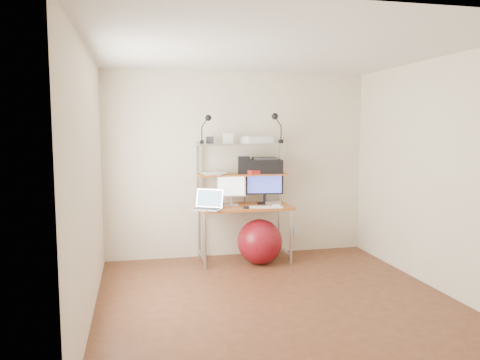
% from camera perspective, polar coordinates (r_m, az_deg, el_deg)
% --- Properties ---
extents(room, '(3.60, 3.60, 3.60)m').
position_cam_1_polar(room, '(4.66, 4.58, 0.19)').
color(room, brown).
rests_on(room, ground).
extents(computer_desk, '(1.20, 0.60, 1.57)m').
position_cam_1_polar(computer_desk, '(6.14, 0.39, -1.09)').
color(computer_desk, '#C06525').
rests_on(computer_desk, ground).
extents(desktop, '(1.20, 0.60, 0.00)m').
position_cam_1_polar(desktop, '(6.11, 0.52, -3.16)').
color(desktop, '#C06525').
rests_on(desktop, computer_desk).
extents(mid_shelf, '(1.18, 0.34, 0.00)m').
position_cam_1_polar(mid_shelf, '(6.18, 0.25, 0.79)').
color(mid_shelf, '#C06525').
rests_on(mid_shelf, computer_desk).
extents(top_shelf, '(1.18, 0.34, 0.00)m').
position_cam_1_polar(top_shelf, '(6.15, 0.25, 4.50)').
color(top_shelf, '#ACACB1').
rests_on(top_shelf, computer_desk).
extents(floor, '(3.60, 3.60, 0.00)m').
position_cam_1_polar(floor, '(4.95, 4.45, -14.35)').
color(floor, brown).
rests_on(floor, ground).
extents(wall_outlet, '(0.08, 0.01, 0.12)m').
position_cam_1_polar(wall_outlet, '(6.75, 6.92, -6.09)').
color(wall_outlet, white).
rests_on(wall_outlet, room).
extents(monitor_silver, '(0.39, 0.15, 0.43)m').
position_cam_1_polar(monitor_silver, '(6.12, -1.10, -0.97)').
color(monitor_silver, silver).
rests_on(monitor_silver, desktop).
extents(monitor_black, '(0.51, 0.17, 0.51)m').
position_cam_1_polar(monitor_black, '(6.25, 2.98, -0.58)').
color(monitor_black, black).
rests_on(monitor_black, desktop).
extents(laptop, '(0.45, 0.42, 0.31)m').
position_cam_1_polar(laptop, '(5.87, -3.88, -3.05)').
color(laptop, silver).
rests_on(laptop, desktop).
extents(keyboard, '(0.45, 0.22, 0.01)m').
position_cam_1_polar(keyboard, '(5.99, 3.19, -3.30)').
color(keyboard, white).
rests_on(keyboard, desktop).
extents(mouse, '(0.10, 0.07, 0.03)m').
position_cam_1_polar(mouse, '(6.06, 4.44, -3.12)').
color(mouse, white).
rests_on(mouse, desktop).
extents(mac_mini, '(0.23, 0.23, 0.04)m').
position_cam_1_polar(mac_mini, '(6.31, 3.97, -2.70)').
color(mac_mini, silver).
rests_on(mac_mini, desktop).
extents(phone, '(0.12, 0.16, 0.01)m').
position_cam_1_polar(phone, '(5.94, 0.75, -3.38)').
color(phone, black).
rests_on(phone, desktop).
extents(printer, '(0.47, 0.34, 0.21)m').
position_cam_1_polar(printer, '(6.24, 2.98, 1.76)').
color(printer, black).
rests_on(printer, mid_shelf).
extents(nas_cube, '(0.18, 0.18, 0.23)m').
position_cam_1_polar(nas_cube, '(6.17, 0.49, 1.84)').
color(nas_cube, black).
rests_on(nas_cube, mid_shelf).
extents(red_box, '(0.22, 0.17, 0.05)m').
position_cam_1_polar(red_box, '(6.12, 1.86, 0.98)').
color(red_box, '#AD1F1B').
rests_on(red_box, mid_shelf).
extents(scanner, '(0.41, 0.32, 0.10)m').
position_cam_1_polar(scanner, '(6.20, 2.08, 4.94)').
color(scanner, white).
rests_on(scanner, top_shelf).
extents(box_white, '(0.12, 0.10, 0.13)m').
position_cam_1_polar(box_white, '(6.11, -1.50, 5.11)').
color(box_white, white).
rests_on(box_white, top_shelf).
extents(box_grey, '(0.11, 0.11, 0.09)m').
position_cam_1_polar(box_grey, '(6.12, -3.69, 4.90)').
color(box_grey, '#313134').
rests_on(box_grey, top_shelf).
extents(clip_lamp_left, '(0.15, 0.08, 0.37)m').
position_cam_1_polar(clip_lamp_left, '(6.00, -4.06, 7.01)').
color(clip_lamp_left, black).
rests_on(clip_lamp_left, top_shelf).
extents(clip_lamp_right, '(0.16, 0.09, 0.40)m').
position_cam_1_polar(clip_lamp_right, '(6.18, 4.43, 7.16)').
color(clip_lamp_right, black).
rests_on(clip_lamp_right, top_shelf).
extents(exercise_ball, '(0.58, 0.58, 0.58)m').
position_cam_1_polar(exercise_ball, '(6.09, 2.43, -7.52)').
color(exercise_ball, maroon).
rests_on(exercise_ball, floor).
extents(paper_stack, '(0.39, 0.43, 0.02)m').
position_cam_1_polar(paper_stack, '(6.10, -3.19, 0.83)').
color(paper_stack, white).
rests_on(paper_stack, mid_shelf).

